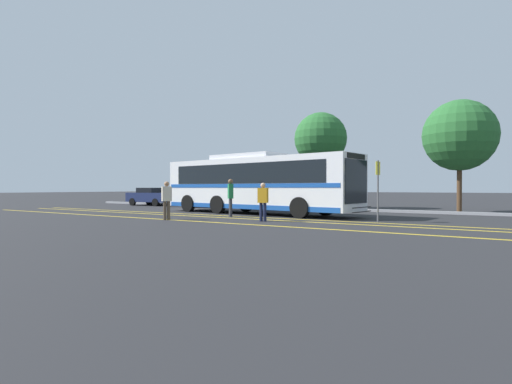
{
  "coord_description": "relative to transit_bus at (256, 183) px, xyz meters",
  "views": [
    {
      "loc": [
        12.6,
        -18.83,
        1.44
      ],
      "look_at": [
        0.74,
        -0.34,
        1.2
      ],
      "focal_mm": 28.0,
      "sensor_mm": 36.0,
      "label": 1
    }
  ],
  "objects": [
    {
      "name": "pedestrian_2",
      "position": [
        0.12,
        -2.52,
        -0.65
      ],
      "size": [
        0.46,
        0.45,
        1.87
      ],
      "rotation": [
        0.0,
        0.0,
        2.38
      ],
      "color": "#2D2D33",
      "rests_on": "ground_plane"
    },
    {
      "name": "parked_car_2",
      "position": [
        -0.02,
        4.09,
        -0.93
      ],
      "size": [
        4.49,
        1.81,
        1.61
      ],
      "rotation": [
        0.0,
        0.0,
        1.57
      ],
      "color": "black",
      "rests_on": "ground_plane"
    },
    {
      "name": "tree_1",
      "position": [
        9.3,
        7.68,
        2.78
      ],
      "size": [
        4.16,
        4.16,
        6.59
      ],
      "color": "#513823",
      "rests_on": "ground_plane"
    },
    {
      "name": "parked_car_1",
      "position": [
        -6.9,
        4.0,
        -1.02
      ],
      "size": [
        4.55,
        1.81,
        1.41
      ],
      "rotation": [
        0.0,
        0.0,
        -1.56
      ],
      "color": "silver",
      "rests_on": "ground_plane"
    },
    {
      "name": "pedestrian_0",
      "position": [
        -1.12,
        -5.65,
        -0.74
      ],
      "size": [
        0.41,
        0.47,
        1.72
      ],
      "rotation": [
        0.0,
        0.0,
        1.01
      ],
      "color": "brown",
      "rests_on": "ground_plane"
    },
    {
      "name": "tree_0",
      "position": [
        0.48,
        7.73,
        3.16
      ],
      "size": [
        3.7,
        3.7,
        6.75
      ],
      "color": "#513823",
      "rests_on": "ground_plane"
    },
    {
      "name": "lane_strip_1",
      "position": [
        0.01,
        -3.28,
        -1.72
      ],
      "size": [
        31.87,
        0.2,
        0.01
      ],
      "primitive_type": "cube",
      "rotation": [
        0.0,
        0.0,
        1.57
      ],
      "color": "gold",
      "rests_on": "ground_plane"
    },
    {
      "name": "bus_stop_sign",
      "position": [
        7.17,
        -1.73,
        -0.1
      ],
      "size": [
        0.08,
        0.4,
        2.58
      ],
      "rotation": [
        0.0,
        0.0,
        -1.7
      ],
      "color": "#59595E",
      "rests_on": "ground_plane"
    },
    {
      "name": "ground_plane",
      "position": [
        -0.73,
        0.34,
        -1.72
      ],
      "size": [
        220.0,
        220.0,
        0.0
      ],
      "primitive_type": "plane",
      "color": "#262628"
    },
    {
      "name": "transit_bus",
      "position": [
        0.0,
        0.0,
        0.0
      ],
      "size": [
        12.37,
        3.98,
        3.3
      ],
      "rotation": [
        0.0,
        0.0,
        -1.7
      ],
      "color": "white",
      "rests_on": "ground_plane"
    },
    {
      "name": "pedestrian_1",
      "position": [
        2.95,
        -4.04,
        -0.79
      ],
      "size": [
        0.45,
        0.29,
        1.65
      ],
      "rotation": [
        0.0,
        0.0,
        3.32
      ],
      "color": "#191E38",
      "rests_on": "ground_plane"
    },
    {
      "name": "lane_strip_0",
      "position": [
        0.01,
        -2.2,
        -1.72
      ],
      "size": [
        31.87,
        0.2,
        0.01
      ],
      "primitive_type": "cube",
      "rotation": [
        0.0,
        0.0,
        1.57
      ],
      "color": "gold",
      "rests_on": "ground_plane"
    },
    {
      "name": "lane_strip_2",
      "position": [
        0.01,
        -5.57,
        -1.72
      ],
      "size": [
        31.87,
        0.2,
        0.01
      ],
      "primitive_type": "cube",
      "rotation": [
        0.0,
        0.0,
        1.57
      ],
      "color": "gold",
      "rests_on": "ground_plane"
    },
    {
      "name": "curb_strip",
      "position": [
        0.01,
        5.34,
        -1.65
      ],
      "size": [
        39.87,
        0.36,
        0.15
      ],
      "primitive_type": "cube",
      "color": "#99999E",
      "rests_on": "ground_plane"
    },
    {
      "name": "parked_car_0",
      "position": [
        -12.7,
        4.17,
        -0.98
      ],
      "size": [
        4.11,
        2.16,
        1.43
      ],
      "rotation": [
        0.0,
        0.0,
        -1.52
      ],
      "color": "navy",
      "rests_on": "ground_plane"
    }
  ]
}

